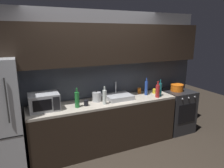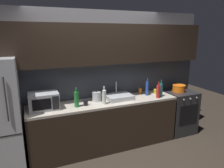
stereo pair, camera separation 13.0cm
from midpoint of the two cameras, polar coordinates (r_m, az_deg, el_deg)
The scene contains 15 objects.
back_wall at distance 3.80m, azimuth -4.67°, elevation 5.78°, with size 4.43×0.44×2.50m.
counter_run at distance 3.85m, azimuth -2.79°, elevation -11.22°, with size 2.69×0.60×0.90m.
oven_range at distance 4.69m, azimuth 16.85°, elevation -7.10°, with size 0.60×0.62×0.90m.
microwave at distance 3.43m, azimuth -19.50°, elevation -4.71°, with size 0.46×0.35×0.27m.
sink_basin at distance 3.80m, azimuth 0.94°, elevation -3.57°, with size 0.48×0.38×0.30m.
kettle at distance 3.67m, azimuth -5.30°, elevation -3.56°, with size 0.19×0.15×0.19m.
wine_bottle_green at distance 3.40m, azimuth -10.81°, elevation -4.27°, with size 0.08×0.08×0.33m.
wine_bottle_red at distance 3.95m, azimuth 11.69°, elevation -1.90°, with size 0.08×0.08×0.31m.
wine_bottle_clear at distance 3.50m, azimuth -3.16°, elevation -3.64°, with size 0.07×0.07×0.32m.
wine_bottle_blue at distance 4.07m, azimuth 8.64°, elevation -1.07°, with size 0.06×0.06×0.34m.
wine_bottle_teal at distance 4.05m, azimuth 12.38°, elevation -1.44°, with size 0.06×0.06×0.32m.
mug_yellow at distance 4.23m, azimuth 10.94°, elevation -1.96°, with size 0.08×0.08×0.09m, color gold.
mug_dark at distance 3.48m, azimuth -8.31°, elevation -5.27°, with size 0.07×0.07×0.10m, color black.
mug_orange at distance 4.19m, azimuth 6.72°, elevation -1.83°, with size 0.07×0.07×0.11m, color orange.
cooking_pot at distance 4.51m, azimuth 16.90°, elevation -0.97°, with size 0.26×0.26×0.14m.
Camera 1 is at (-1.35, -2.31, 2.08)m, focal length 32.76 mm.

